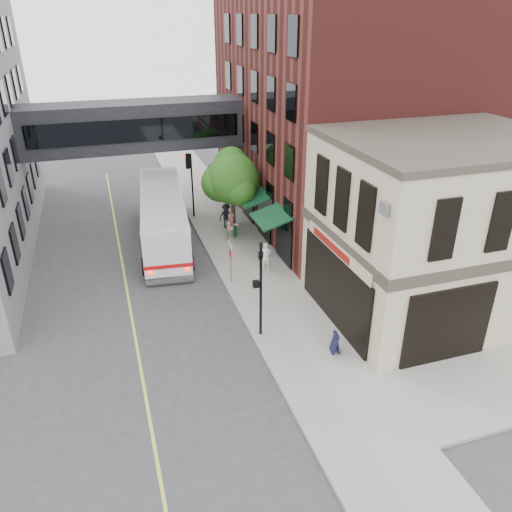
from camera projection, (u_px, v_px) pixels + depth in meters
ground at (266, 365)px, 20.69m from camera, size 120.00×120.00×0.00m
sidewalk_main at (227, 230)px, 33.16m from camera, size 4.00×60.00×0.15m
corner_building at (437, 228)px, 23.00m from camera, size 10.19×8.12×8.45m
brick_building at (336, 115)px, 33.15m from camera, size 13.76×18.00×14.00m
skyway_bridge at (134, 126)px, 32.37m from camera, size 14.00×3.18×3.00m
traffic_signal_near at (260, 279)px, 21.18m from camera, size 0.44×0.22×4.60m
traffic_signal_far at (190, 173)px, 33.80m from camera, size 0.53×0.28×4.50m
street_sign_pole at (230, 252)px, 25.92m from camera, size 0.08×0.75×3.00m
street_tree at (232, 178)px, 30.85m from camera, size 3.80×3.20×5.60m
lane_marking at (124, 274)px, 27.86m from camera, size 0.12×40.00×0.01m
bus at (163, 216)px, 30.96m from camera, size 3.83×11.87×3.14m
pedestrian_a at (266, 256)px, 27.76m from camera, size 0.65×0.52×1.56m
pedestrian_b at (232, 227)px, 31.22m from camera, size 0.98×0.83×1.78m
pedestrian_c at (226, 216)px, 33.10m from camera, size 1.19×0.85×1.66m
newspaper_box at (233, 230)px, 32.02m from camera, size 0.54×0.51×0.85m
sandwich_board at (336, 343)px, 21.06m from camera, size 0.43×0.57×0.92m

